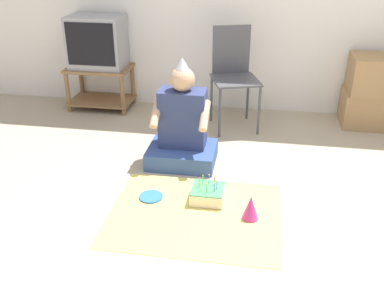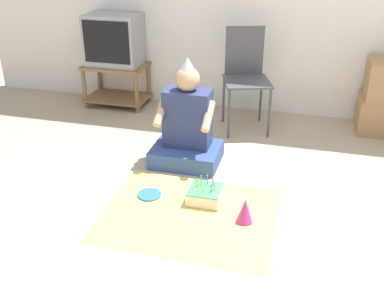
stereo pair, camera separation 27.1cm
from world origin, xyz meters
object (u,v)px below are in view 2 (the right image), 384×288
Objects in this scene: folding_chair at (246,72)px; person_seated at (187,129)px; birthday_cake at (205,194)px; party_hat_blue at (245,210)px; tv at (114,40)px; paper_plate at (149,194)px.

person_seated is (-0.33, -0.85, -0.25)m from folding_chair.
party_hat_blue is (0.31, -0.18, 0.04)m from birthday_cake.
tv reaches higher than folding_chair.
party_hat_blue is at bearing -11.37° from paper_plate.
birthday_cake and party_hat_blue have the same top height.
tv is 3.17× the size of paper_plate.
person_seated is at bearing -111.27° from folding_chair.
party_hat_blue is 0.73m from paper_plate.
paper_plate is at bearing -101.59° from person_seated.
birthday_cake is at bearing -50.31° from tv.
paper_plate is (-0.40, -0.04, -0.04)m from birthday_cake.
folding_chair is 1.08× the size of person_seated.
birthday_cake reaches higher than paper_plate.
birthday_cake is (1.36, -1.64, -0.65)m from tv.
tv is 2.05m from paper_plate.
folding_chair is at bearing 99.30° from party_hat_blue.
party_hat_blue is at bearing -47.51° from tv.
party_hat_blue is 0.98× the size of paper_plate.
birthday_cake is at bearing -91.93° from folding_chair.
folding_chair is at bearing 72.59° from paper_plate.
tv is 0.58× the size of folding_chair.
birthday_cake is at bearing 149.40° from party_hat_blue.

